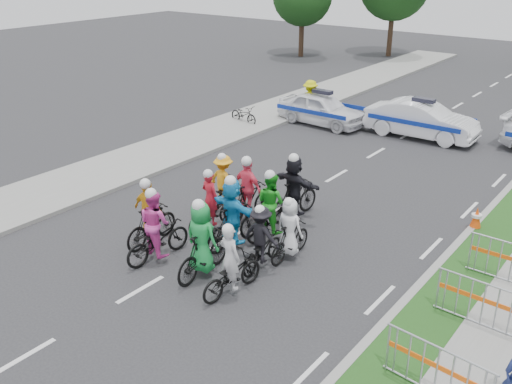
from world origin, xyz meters
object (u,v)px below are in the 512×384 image
Objects in this scene: rider_0 at (231,270)px; barrier_2 at (511,265)px; rider_8 at (271,212)px; barrier_1 at (483,307)px; rider_1 at (202,246)px; rider_6 at (211,209)px; cone_0 at (476,219)px; rider_11 at (294,191)px; rider_7 at (290,235)px; rider_10 at (224,188)px; police_car_0 at (322,109)px; rider_5 at (233,217)px; marshal_hiviz at (310,100)px; barrier_0 at (436,374)px; police_car_1 at (421,120)px; rider_9 at (249,196)px; parked_bike at (244,115)px; rider_3 at (150,219)px; rider_4 at (262,243)px.

rider_0 reaches higher than barrier_2.
rider_8 is 0.99× the size of barrier_1.
rider_6 is at bearing -57.17° from rider_1.
rider_0 reaches higher than cone_0.
rider_11 is at bearing -93.09° from rider_1.
barrier_2 is (4.79, 2.03, -0.11)m from rider_7.
rider_10 reaches higher than police_car_0.
rider_5 reaches higher than rider_11.
rider_0 is 14.54m from marshal_hiviz.
marshal_hiviz is (-0.76, 0.23, 0.23)m from police_car_0.
rider_7 is 0.86× the size of barrier_0.
police_car_1 is at bearing -82.97° from rider_7.
barrier_0 is 7.17m from cone_0.
rider_8 is 6.04m from barrier_2.
rider_9 reaches higher than barrier_0.
rider_11 is (-0.07, 3.98, 0.05)m from rider_1.
police_car_0 is at bearing -54.73° from rider_11.
parked_bike is (-5.79, 8.68, -0.19)m from rider_6.
rider_3 is 0.95× the size of rider_9.
rider_7 is at bearing -157.04° from barrier_2.
police_car_1 is at bearing -80.74° from rider_11.
barrier_1 is 1.00× the size of barrier_2.
rider_0 is 13.81m from police_car_1.
rider_10 is 8.05m from barrier_2.
rider_4 and rider_7 have the same top height.
barrier_0 is at bearing 170.66° from rider_3.
rider_9 is 7.07m from barrier_1.
rider_11 is 1.28× the size of parked_bike.
rider_10 is (-1.04, 0.15, -0.06)m from rider_9.
rider_9 is at bearing -115.95° from rider_3.
rider_1 is at bearing 58.91° from rider_7.
rider_9 is at bearing -132.05° from parked_bike.
rider_6 is at bearing -165.19° from barrier_2.
police_car_1 is at bearing 122.77° from cone_0.
rider_10 is 10.25m from marshal_hiviz.
parked_bike is at bearing 153.16° from barrier_2.
rider_11 is 6.40m from barrier_1.
rider_3 is 1.79m from rider_6.
barrier_1 is (10.44, -10.81, -0.14)m from police_car_0.
rider_11 is at bearing -76.03° from rider_4.
parked_bike is (-2.82, -2.03, -0.28)m from police_car_0.
barrier_0 is at bearing -90.00° from barrier_2.
cone_0 is (6.58, 6.05, -0.39)m from rider_3.
rider_5 is 2.35m from rider_10.
rider_7 is 1.31m from rider_8.
barrier_1 is (7.47, -0.10, -0.04)m from rider_6.
rider_11 is (0.93, 0.95, 0.07)m from rider_9.
rider_4 is 0.86× the size of barrier_1.
barrier_1 and barrier_2 have the same top height.
rider_10 is (-3.07, 3.37, 0.11)m from rider_0.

